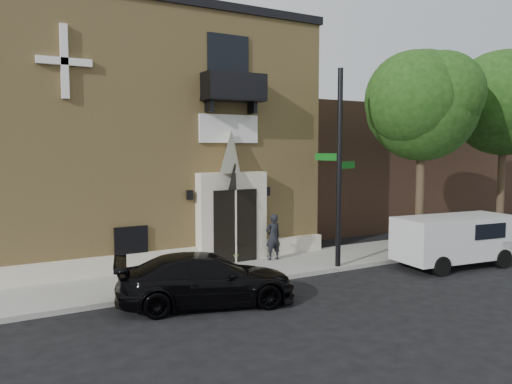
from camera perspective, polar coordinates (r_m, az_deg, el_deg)
ground at (r=16.47m, az=4.79°, el=-9.79°), size 120.00×120.00×0.00m
sidewalk at (r=18.20m, az=4.72°, el=-8.11°), size 42.00×3.00×0.15m
church at (r=21.93m, az=-13.71°, el=6.01°), size 12.20×11.01×9.30m
neighbour_building at (r=30.53m, az=13.95°, el=2.99°), size 18.00×8.00×6.40m
street_tree_left at (r=20.25m, az=18.75°, el=9.46°), size 4.97×4.38×7.77m
street_tree_mid at (r=24.22m, az=26.78°, el=9.21°), size 5.21×4.64×8.25m
black_sedan at (r=13.65m, az=-5.67°, el=-9.91°), size 5.13×3.11×1.39m
cargo_van at (r=19.22m, az=22.13°, el=-4.93°), size 4.59×2.25×1.80m
street_sign at (r=17.20m, az=9.46°, el=2.72°), size 1.27×1.03×6.73m
fire_hydrant at (r=21.34m, az=19.93°, el=-5.21°), size 0.43×0.35×0.76m
dumpster at (r=22.07m, az=21.71°, el=-4.16°), size 2.14×1.38×1.32m
planter at (r=18.05m, az=-2.48°, el=-6.85°), size 0.65×0.57×0.68m
pedestrian_near at (r=18.21m, az=1.97°, el=-5.16°), size 0.62×0.42×1.68m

